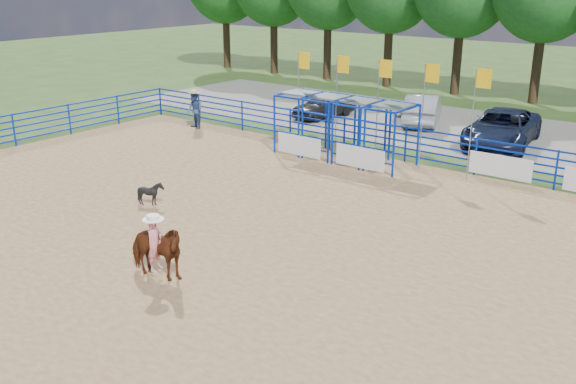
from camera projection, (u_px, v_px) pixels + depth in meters
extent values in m
plane|color=#395220|center=(244.00, 236.00, 19.09)|extent=(120.00, 120.00, 0.00)
cube|color=#9B774D|center=(244.00, 235.00, 19.09)|extent=(30.00, 20.00, 0.02)
cube|color=slate|center=(472.00, 131.00, 31.76)|extent=(40.00, 10.00, 0.01)
imported|color=#5A2812|center=(155.00, 250.00, 16.17)|extent=(1.93, 1.14, 1.53)
imported|color=red|center=(153.00, 219.00, 15.89)|extent=(0.42, 0.56, 1.39)
cylinder|color=white|center=(151.00, 191.00, 15.66)|extent=(0.54, 0.54, 0.12)
imported|color=black|center=(151.00, 193.00, 21.42)|extent=(0.91, 0.85, 0.84)
imported|color=navy|center=(195.00, 110.00, 31.84)|extent=(1.08, 0.95, 1.85)
cylinder|color=tan|center=(194.00, 92.00, 31.54)|extent=(0.56, 0.56, 0.11)
imported|color=black|center=(324.00, 105.00, 34.58)|extent=(2.11, 4.07, 1.32)
imported|color=gray|center=(423.00, 109.00, 33.09)|extent=(3.16, 4.91, 1.53)
imported|color=black|center=(502.00, 128.00, 28.80)|extent=(3.42, 6.03, 1.59)
cube|color=white|center=(299.00, 145.00, 26.92)|extent=(2.20, 0.04, 0.85)
cube|color=white|center=(360.00, 157.00, 25.17)|extent=(2.20, 0.04, 0.85)
cube|color=white|center=(500.00, 166.00, 24.01)|extent=(2.40, 0.04, 0.85)
cylinder|color=#3F2B19|center=(227.00, 38.00, 52.26)|extent=(0.56, 0.56, 4.80)
cylinder|color=#3F2B19|center=(274.00, 42.00, 49.35)|extent=(0.56, 0.56, 4.80)
cylinder|color=#3F2B19|center=(327.00, 46.00, 46.43)|extent=(0.56, 0.56, 4.80)
cylinder|color=#3F2B19|center=(388.00, 51.00, 43.52)|extent=(0.56, 0.56, 4.80)
cylinder|color=#3F2B19|center=(457.00, 56.00, 40.61)|extent=(0.56, 0.56, 4.80)
cylinder|color=#3F2B19|center=(537.00, 63.00, 37.70)|extent=(0.56, 0.56, 4.80)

